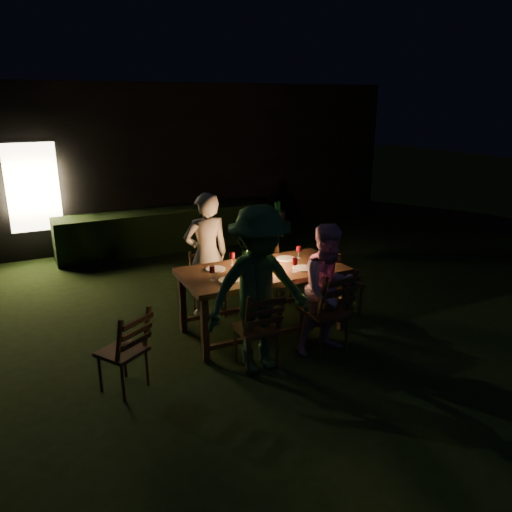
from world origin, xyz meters
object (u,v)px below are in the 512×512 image
ice_bucket (277,217)px  lantern (265,255)px  dining_table (263,275)px  person_opp_left (259,291)px  bottle_table (245,261)px  person_house_side (207,255)px  chair_far_left (209,296)px  bottle_bucket_a (276,215)px  chair_spare (125,364)px  bottle_bucket_b (279,214)px  chair_near_left (257,341)px  chair_far_right (273,284)px  side_table (277,227)px  chair_near_right (325,324)px  person_opp_right (329,290)px  chair_end (342,294)px

ice_bucket → lantern: bearing=-122.1°
dining_table → person_opp_left: (-0.47, -0.81, 0.16)m
person_opp_left → bottle_table: bearing=76.3°
person_house_side → lantern: bearing=123.0°
chair_far_left → bottle_bucket_a: 2.84m
chair_spare → bottle_bucket_a: bearing=10.2°
lantern → bottle_bucket_b: size_ratio=1.09×
chair_near_left → lantern: bearing=58.8°
bottle_bucket_a → bottle_bucket_b: bearing=38.7°
chair_far_right → person_house_side: size_ratio=0.57×
bottle_table → side_table: size_ratio=0.41×
dining_table → chair_near_right: chair_near_right is taller
person_opp_left → side_table: (2.16, 3.48, -0.33)m
dining_table → person_opp_left: 0.95m
dining_table → lantern: 0.25m
person_opp_right → lantern: bearing=114.7°
chair_near_left → person_house_side: (0.03, 1.59, 0.56)m
chair_spare → bottle_bucket_b: bearing=10.1°
person_opp_right → lantern: size_ratio=4.48×
chair_end → side_table: (0.47, 2.69, 0.30)m
chair_near_right → person_house_side: size_ratio=0.63×
bottle_table → bottle_bucket_b: 3.36m
chair_near_right → bottle_bucket_a: 3.65m
person_opp_right → person_opp_left: bearing=180.0°
bottle_bucket_b → person_house_side: bearing=-139.2°
bottle_bucket_b → chair_far_right: bearing=-121.2°
ice_bucket → chair_spare: bearing=-138.0°
ice_bucket → dining_table: bearing=-122.4°
chair_end → bottle_bucket_b: chair_end is taller
dining_table → chair_near_right: 1.00m
chair_near_right → side_table: chair_near_right is taller
person_opp_right → bottle_bucket_a: 3.66m
person_house_side → chair_far_right: bearing=177.1°
chair_near_left → bottle_bucket_b: bottle_bucket_b is taller
chair_near_left → ice_bucket: 4.08m
dining_table → chair_near_left: size_ratio=2.10×
chair_near_left → chair_spare: size_ratio=1.05×
chair_spare → chair_end: bearing=-22.0°
chair_near_left → person_opp_right: 1.02m
chair_far_right → person_house_side: (-1.00, 0.07, 0.57)m
chair_near_left → person_opp_right: size_ratio=0.63×
person_opp_left → ice_bucket: size_ratio=6.19×
dining_table → side_table: size_ratio=3.04×
lantern → chair_near_left: bearing=-122.6°
chair_end → dining_table: bearing=-89.2°
person_opp_right → bottle_table: (-0.68, 0.83, 0.21)m
chair_far_right → person_opp_right: bearing=79.8°
dining_table → chair_spare: bearing=-161.9°
chair_far_right → bottle_bucket_a: bearing=-125.5°
chair_end → bottle_bucket_b: size_ratio=3.14×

